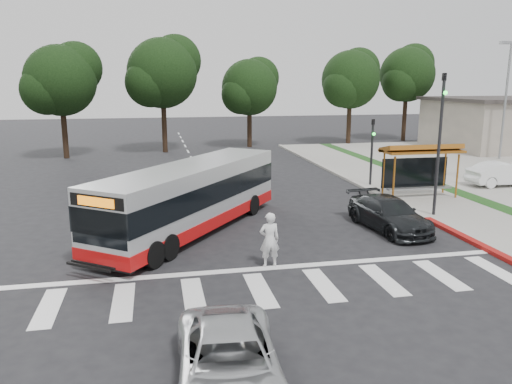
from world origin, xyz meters
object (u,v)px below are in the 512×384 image
object	(u,v)px
transit_bus	(192,199)
dark_sedan	(389,214)
pedestrian	(270,240)
silver_suv_south	(229,363)

from	to	relation	value
transit_bus	dark_sedan	world-z (taller)	transit_bus
pedestrian	silver_suv_south	bearing A→B (deg)	68.67
transit_bus	pedestrian	xyz separation A→B (m)	(2.23, -4.59, -0.46)
transit_bus	silver_suv_south	bearing A→B (deg)	-53.81
dark_sedan	silver_suv_south	xyz separation A→B (m)	(-8.29, -9.86, -0.05)
pedestrian	transit_bus	bearing A→B (deg)	-65.82
dark_sedan	silver_suv_south	bearing A→B (deg)	-136.69
transit_bus	silver_suv_south	xyz separation A→B (m)	(-0.14, -11.25, -0.78)
transit_bus	silver_suv_south	distance (m)	11.28
transit_bus	dark_sedan	distance (m)	8.30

